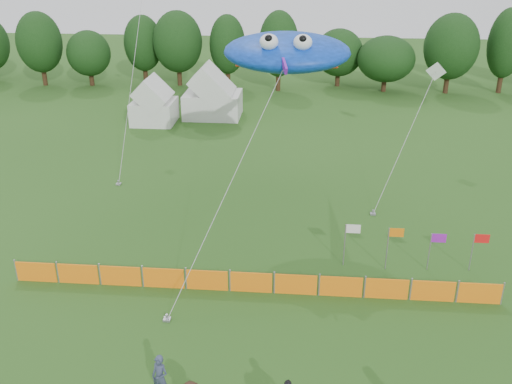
# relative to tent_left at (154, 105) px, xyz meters

# --- Properties ---
(treeline) EXTENTS (104.57, 8.78, 8.36)m
(treeline) POSITION_rel_tent_left_xyz_m (12.63, 13.34, 2.57)
(treeline) COLOR #382314
(treeline) RESTS_ON ground
(tent_left) EXTENTS (3.62, 3.62, 3.19)m
(tent_left) POSITION_rel_tent_left_xyz_m (0.00, 0.00, 0.00)
(tent_left) COLOR silver
(tent_left) RESTS_ON ground
(tent_right) EXTENTS (5.01, 4.01, 3.53)m
(tent_right) POSITION_rel_tent_left_xyz_m (4.73, 2.32, 0.17)
(tent_right) COLOR silver
(tent_right) RESTS_ON ground
(barrier_fence) EXTENTS (21.90, 0.06, 1.00)m
(barrier_fence) POSITION_rel_tent_left_xyz_m (10.75, -25.04, -1.11)
(barrier_fence) COLOR orange
(barrier_fence) RESTS_ON ground
(flag_row) EXTENTS (6.73, 0.28, 2.22)m
(flag_row) POSITION_rel_tent_left_xyz_m (18.12, -22.39, -0.19)
(flag_row) COLOR gray
(flag_row) RESTS_ON ground
(spectator_a) EXTENTS (0.74, 0.63, 1.71)m
(spectator_a) POSITION_rel_tent_left_xyz_m (8.25, -31.72, -0.75)
(spectator_a) COLOR #343C56
(spectator_a) RESTS_ON ground
(stingray_kite) EXTENTS (8.14, 19.61, 10.45)m
(stingray_kite) POSITION_rel_tent_left_xyz_m (11.88, -16.31, 7.62)
(stingray_kite) COLOR blue
(stingray_kite) RESTS_ON ground
(small_kite_white) EXTENTS (5.64, 10.52, 6.90)m
(small_kite_white) POSITION_rel_tent_left_xyz_m (20.63, -8.96, 3.05)
(small_kite_white) COLOR white
(small_kite_white) RESTS_ON ground
(small_kite_dark) EXTENTS (1.13, 11.94, 12.19)m
(small_kite_dark) POSITION_rel_tent_left_xyz_m (0.71, -6.47, 5.56)
(small_kite_dark) COLOR black
(small_kite_dark) RESTS_ON ground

